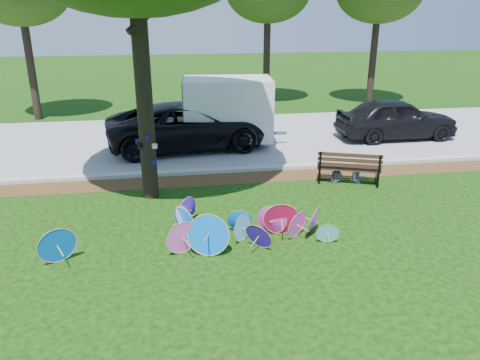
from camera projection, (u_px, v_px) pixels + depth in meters
The scene contains 11 objects.
ground at pixel (232, 250), 10.42m from camera, with size 90.00×90.00×0.00m, color black.
mulch_strip at pixel (212, 180), 14.58m from camera, with size 90.00×1.00×0.01m, color #472D16.
curb at pixel (210, 171), 15.21m from camera, with size 90.00×0.30×0.12m, color #B7B5AD.
street at pixel (200, 139), 19.07m from camera, with size 90.00×8.00×0.01m, color gray.
parasol_pile at pixel (223, 226), 10.66m from camera, with size 6.61×2.21×0.94m.
black_van at pixel (190, 126), 17.59m from camera, with size 2.84×6.16×1.71m, color black.
dark_pickup at pixel (396, 119), 18.90m from camera, with size 1.93×4.81×1.64m, color black.
cargo_trailer at pixel (228, 109), 17.71m from camera, with size 3.25×2.06×2.88m, color white.
park_bench at pixel (349, 167), 14.25m from camera, with size 1.93×0.74×1.01m, color black, non-canonical shape.
person_left at pixel (337, 165), 14.23m from camera, with size 0.40×0.26×1.09m, color #343647.
person_right at pixel (359, 163), 14.32m from camera, with size 0.56×0.44×1.16m, color #B4B4BD.
Camera 1 is at (-1.22, -9.13, 5.12)m, focal length 35.00 mm.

